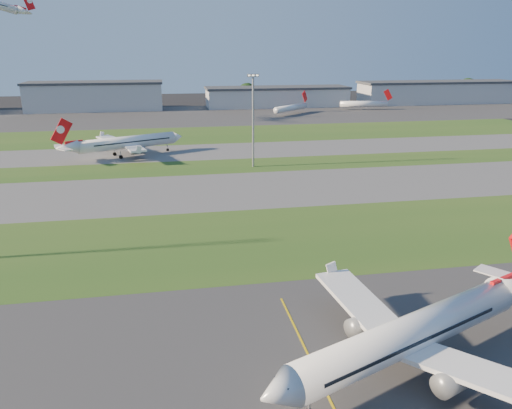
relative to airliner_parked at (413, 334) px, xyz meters
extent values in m
cube|color=#254C19|center=(-14.93, 39.39, -4.16)|extent=(300.00, 34.00, 0.01)
cube|color=#515154|center=(-14.93, 72.39, -4.16)|extent=(300.00, 32.00, 0.01)
cube|color=#254C19|center=(-14.93, 97.39, -4.16)|extent=(300.00, 18.00, 0.01)
cube|color=#515154|center=(-14.93, 119.39, -4.16)|extent=(300.00, 26.00, 0.01)
cube|color=#254C19|center=(-14.93, 152.39, -4.16)|extent=(300.00, 40.00, 0.01)
cube|color=#333335|center=(-14.93, 212.39, -4.16)|extent=(400.00, 80.00, 0.01)
cylinder|color=white|center=(-0.34, -0.14, 0.12)|extent=(29.75, 15.33, 3.88)
cube|color=white|center=(3.74, -7.29, -0.39)|extent=(12.80, 15.02, 1.58)
cube|color=white|center=(-2.53, 7.79, -0.39)|extent=(6.82, 15.81, 1.58)
cylinder|color=gray|center=(1.46, -5.80, -1.52)|extent=(4.86, 3.81, 2.35)
cylinder|color=gray|center=(-3.08, 5.13, -1.52)|extent=(4.86, 3.81, 2.35)
cylinder|color=white|center=(-35.83, 117.17, 0.14)|extent=(29.55, 16.47, 3.90)
cube|color=red|center=(-53.51, 108.98, 5.37)|extent=(6.19, 3.12, 7.76)
cube|color=white|center=(-40.21, 124.18, -0.37)|extent=(13.25, 14.87, 1.58)
cube|color=white|center=(-33.31, 109.29, -0.37)|extent=(7.43, 15.98, 1.58)
cylinder|color=gray|center=(-37.86, 122.78, -1.50)|extent=(4.90, 3.95, 2.36)
cylinder|color=gray|center=(-32.86, 111.99, -1.50)|extent=(4.90, 3.95, 2.36)
cylinder|color=white|center=(39.19, 206.58, -0.97)|extent=(21.43, 19.81, 3.20)
cube|color=red|center=(48.84, 215.30, 3.83)|extent=(4.04, 3.69, 6.16)
cylinder|color=white|center=(83.22, 218.62, -0.97)|extent=(26.20, 6.49, 3.20)
cube|color=red|center=(96.11, 216.96, 3.83)|extent=(5.17, 0.96, 6.16)
cylinder|color=gray|center=(0.07, 95.39, 8.33)|extent=(0.60, 0.60, 25.00)
cube|color=gray|center=(0.07, 95.39, 21.23)|extent=(3.20, 0.50, 0.80)
cube|color=#FFF2CC|center=(0.07, 95.39, 21.23)|extent=(2.80, 0.70, 0.35)
cube|color=#A0A2A8|center=(-59.93, 242.39, 2.83)|extent=(70.00, 22.00, 14.00)
cube|color=#383A3F|center=(-59.93, 242.39, 10.43)|extent=(71.40, 23.00, 1.20)
cube|color=#A0A2A8|center=(40.07, 242.39, 0.83)|extent=(80.00, 22.00, 10.00)
cube|color=#383A3F|center=(40.07, 242.39, 6.43)|extent=(81.60, 23.00, 1.20)
cube|color=#A0A2A8|center=(140.07, 242.39, 1.83)|extent=(95.00, 22.00, 12.00)
cube|color=#383A3F|center=(140.07, 242.39, 8.43)|extent=(96.90, 23.00, 1.20)
cylinder|color=black|center=(-34.93, 253.39, -2.37)|extent=(1.00, 1.00, 3.60)
sphere|color=black|center=(-34.93, 253.39, 1.68)|extent=(9.90, 9.90, 9.90)
cylinder|color=black|center=(25.07, 256.39, -2.07)|extent=(1.00, 1.00, 4.20)
sphere|color=black|center=(25.07, 256.39, 2.66)|extent=(11.55, 11.55, 11.55)
cylinder|color=black|center=(100.07, 254.39, -2.27)|extent=(1.00, 1.00, 3.80)
sphere|color=black|center=(100.07, 254.39, 2.01)|extent=(10.45, 10.45, 10.45)
cylinder|color=black|center=(170.07, 258.39, -1.87)|extent=(1.00, 1.00, 4.60)
sphere|color=black|center=(170.07, 258.39, 3.31)|extent=(12.65, 12.65, 12.65)
camera|label=1|loc=(-24.23, -41.71, 28.51)|focal=35.00mm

